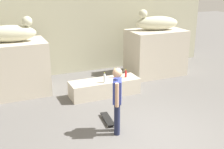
{
  "coord_description": "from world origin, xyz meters",
  "views": [
    {
      "loc": [
        -3.32,
        -5.49,
        3.71
      ],
      "look_at": [
        -0.25,
        1.62,
        1.1
      ],
      "focal_mm": 47.57,
      "sensor_mm": 36.0,
      "label": 1
    }
  ],
  "objects_px": {
    "statue_reclining_left": "(11,33)",
    "skater": "(117,98)",
    "skateboard": "(107,119)",
    "bottle_red": "(126,74)",
    "bottle_orange": "(115,74)",
    "bottle_clear": "(105,78)",
    "statue_reclining_right": "(156,23)"
  },
  "relations": [
    {
      "from": "bottle_red",
      "to": "bottle_orange",
      "type": "bearing_deg",
      "value": 159.72
    },
    {
      "from": "statue_reclining_right",
      "to": "bottle_orange",
      "type": "height_order",
      "value": "statue_reclining_right"
    },
    {
      "from": "skateboard",
      "to": "bottle_red",
      "type": "distance_m",
      "value": 2.25
    },
    {
      "from": "bottle_red",
      "to": "skater",
      "type": "bearing_deg",
      "value": -120.3
    },
    {
      "from": "statue_reclining_right",
      "to": "skateboard",
      "type": "distance_m",
      "value": 4.79
    },
    {
      "from": "skater",
      "to": "bottle_red",
      "type": "bearing_deg",
      "value": -3.85
    },
    {
      "from": "statue_reclining_left",
      "to": "bottle_orange",
      "type": "height_order",
      "value": "statue_reclining_left"
    },
    {
      "from": "bottle_red",
      "to": "bottle_orange",
      "type": "relative_size",
      "value": 0.86
    },
    {
      "from": "statue_reclining_left",
      "to": "bottle_clear",
      "type": "bearing_deg",
      "value": -19.55
    },
    {
      "from": "bottle_orange",
      "to": "statue_reclining_left",
      "type": "bearing_deg",
      "value": 159.41
    },
    {
      "from": "statue_reclining_left",
      "to": "skateboard",
      "type": "bearing_deg",
      "value": -45.87
    },
    {
      "from": "statue_reclining_left",
      "to": "skateboard",
      "type": "relative_size",
      "value": 2.05
    },
    {
      "from": "skateboard",
      "to": "bottle_orange",
      "type": "relative_size",
      "value": 2.64
    },
    {
      "from": "statue_reclining_right",
      "to": "bottle_red",
      "type": "relative_size",
      "value": 6.31
    },
    {
      "from": "bottle_clear",
      "to": "bottle_red",
      "type": "bearing_deg",
      "value": 12.79
    },
    {
      "from": "skateboard",
      "to": "skater",
      "type": "bearing_deg",
      "value": -174.62
    },
    {
      "from": "statue_reclining_right",
      "to": "bottle_red",
      "type": "distance_m",
      "value": 2.64
    },
    {
      "from": "bottle_red",
      "to": "skateboard",
      "type": "bearing_deg",
      "value": -128.67
    },
    {
      "from": "skateboard",
      "to": "bottle_orange",
      "type": "bearing_deg",
      "value": -22.9
    },
    {
      "from": "bottle_orange",
      "to": "bottle_clear",
      "type": "bearing_deg",
      "value": -147.21
    },
    {
      "from": "statue_reclining_left",
      "to": "statue_reclining_right",
      "type": "height_order",
      "value": "same"
    },
    {
      "from": "statue_reclining_left",
      "to": "skateboard",
      "type": "distance_m",
      "value": 4.06
    },
    {
      "from": "skateboard",
      "to": "bottle_red",
      "type": "xyz_separation_m",
      "value": [
        1.36,
        1.7,
        0.56
      ]
    },
    {
      "from": "statue_reclining_left",
      "to": "bottle_clear",
      "type": "height_order",
      "value": "statue_reclining_left"
    },
    {
      "from": "statue_reclining_left",
      "to": "statue_reclining_right",
      "type": "bearing_deg",
      "value": 10.42
    },
    {
      "from": "statue_reclining_left",
      "to": "skater",
      "type": "xyz_separation_m",
      "value": [
        1.97,
        -3.6,
        -1.1
      ]
    },
    {
      "from": "statue_reclining_right",
      "to": "bottle_clear",
      "type": "distance_m",
      "value": 3.34
    },
    {
      "from": "skater",
      "to": "bottle_orange",
      "type": "xyz_separation_m",
      "value": [
        1.03,
        2.47,
        -0.28
      ]
    },
    {
      "from": "statue_reclining_right",
      "to": "skater",
      "type": "bearing_deg",
      "value": 61.66
    },
    {
      "from": "skateboard",
      "to": "bottle_red",
      "type": "relative_size",
      "value": 3.06
    },
    {
      "from": "statue_reclining_left",
      "to": "bottle_orange",
      "type": "distance_m",
      "value": 3.49
    },
    {
      "from": "skater",
      "to": "skateboard",
      "type": "relative_size",
      "value": 2.04
    }
  ]
}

